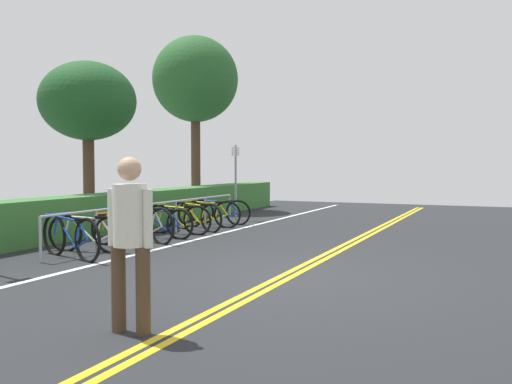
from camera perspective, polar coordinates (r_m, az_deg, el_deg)
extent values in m
cube|color=#232628|center=(8.31, 3.33, -8.53)|extent=(30.24, 12.68, 0.05)
cube|color=gold|center=(8.28, 3.85, -8.38)|extent=(27.22, 0.10, 0.00)
cube|color=gold|center=(8.33, 2.81, -8.30)|extent=(27.22, 0.10, 0.00)
cube|color=white|center=(9.84, -14.19, -6.65)|extent=(27.22, 0.12, 0.00)
cylinder|color=#9EA0A5|center=(9.89, -20.89, -4.52)|extent=(0.05, 0.05, 0.75)
cylinder|color=#9EA0A5|center=(10.91, -15.77, -3.76)|extent=(0.05, 0.05, 0.75)
cylinder|color=#9EA0A5|center=(11.99, -11.56, -3.11)|extent=(0.05, 0.05, 0.75)
cylinder|color=#9EA0A5|center=(13.13, -8.07, -2.56)|extent=(0.05, 0.05, 0.75)
cylinder|color=#9EA0A5|center=(14.31, -5.14, -2.09)|extent=(0.05, 0.05, 0.75)
cylinder|color=#9EA0A5|center=(15.53, -2.67, -1.69)|extent=(0.05, 0.05, 0.75)
cylinder|color=#9EA0A5|center=(12.52, -9.75, -1.12)|extent=(6.89, 0.04, 0.04)
torus|color=black|center=(10.65, -19.64, -4.09)|extent=(0.29, 0.74, 0.76)
torus|color=black|center=(9.72, -16.60, -4.71)|extent=(0.29, 0.74, 0.76)
cylinder|color=#1947B7|center=(10.29, -18.57, -3.82)|extent=(0.23, 0.60, 0.52)
cylinder|color=#1947B7|center=(10.20, -18.40, -2.58)|extent=(0.27, 0.71, 0.07)
cylinder|color=#1947B7|center=(9.97, -17.53, -4.12)|extent=(0.09, 0.18, 0.47)
cylinder|color=#1947B7|center=(9.89, -17.17, -5.05)|extent=(0.16, 0.39, 0.19)
cylinder|color=#1947B7|center=(9.80, -16.98, -3.76)|extent=(0.12, 0.26, 0.32)
cylinder|color=#1947B7|center=(10.59, -19.52, -3.22)|extent=(0.08, 0.15, 0.35)
cube|color=black|center=(9.88, -17.35, -2.66)|extent=(0.14, 0.21, 0.05)
cylinder|color=#1947B7|center=(10.52, -19.40, -2.06)|extent=(0.45, 0.17, 0.03)
torus|color=black|center=(11.09, -18.65, -3.94)|extent=(0.17, 0.71, 0.71)
torus|color=black|center=(10.60, -14.34, -4.19)|extent=(0.17, 0.71, 0.71)
cylinder|color=white|center=(10.89, -17.09, -3.60)|extent=(0.12, 0.55, 0.49)
cylinder|color=white|center=(10.83, -16.83, -2.50)|extent=(0.14, 0.65, 0.07)
cylinder|color=white|center=(10.72, -15.62, -3.77)|extent=(0.06, 0.16, 0.44)
cylinder|color=white|center=(10.69, -15.12, -4.54)|extent=(0.09, 0.35, 0.18)
cylinder|color=white|center=(10.63, -14.85, -3.41)|extent=(0.07, 0.24, 0.30)
cylinder|color=white|center=(11.04, -18.46, -3.15)|extent=(0.06, 0.13, 0.32)
cube|color=black|center=(10.67, -15.35, -2.49)|extent=(0.11, 0.21, 0.05)
cylinder|color=white|center=(11.00, -18.27, -2.09)|extent=(0.46, 0.10, 0.03)
torus|color=black|center=(11.68, -15.19, -3.67)|extent=(0.16, 0.66, 0.66)
torus|color=black|center=(10.98, -11.86, -4.05)|extent=(0.16, 0.66, 0.66)
cylinder|color=orange|center=(11.41, -13.99, -3.43)|extent=(0.13, 0.55, 0.45)
cylinder|color=orange|center=(11.34, -13.79, -2.47)|extent=(0.14, 0.65, 0.07)
cylinder|color=orange|center=(11.17, -12.85, -3.63)|extent=(0.06, 0.16, 0.40)
cylinder|color=orange|center=(11.11, -12.47, -4.33)|extent=(0.09, 0.35, 0.17)
cylinder|color=orange|center=(11.05, -12.25, -3.34)|extent=(0.08, 0.24, 0.28)
cylinder|color=orange|center=(11.63, -15.04, -2.99)|extent=(0.06, 0.13, 0.30)
cube|color=black|center=(11.10, -12.64, -2.49)|extent=(0.11, 0.21, 0.05)
cylinder|color=orange|center=(11.58, -14.89, -2.05)|extent=(0.46, 0.10, 0.03)
torus|color=black|center=(12.33, -12.41, -3.04)|extent=(0.30, 0.75, 0.77)
torus|color=black|center=(11.50, -9.47, -3.43)|extent=(0.30, 0.75, 0.77)
cylinder|color=silver|center=(12.00, -11.36, -2.75)|extent=(0.22, 0.57, 0.53)
cylinder|color=silver|center=(11.93, -11.18, -1.66)|extent=(0.26, 0.68, 0.07)
cylinder|color=silver|center=(11.73, -10.35, -2.97)|extent=(0.09, 0.17, 0.48)
cylinder|color=silver|center=(11.65, -10.01, -3.75)|extent=(0.15, 0.37, 0.19)
cylinder|color=silver|center=(11.58, -9.82, -2.64)|extent=(0.12, 0.25, 0.33)
cylinder|color=silver|center=(12.27, -12.28, -2.26)|extent=(0.08, 0.14, 0.35)
cube|color=black|center=(11.65, -10.17, -1.71)|extent=(0.14, 0.22, 0.05)
cylinder|color=silver|center=(12.21, -12.16, -1.25)|extent=(0.44, 0.17, 0.03)
torus|color=black|center=(12.79, -11.53, -3.02)|extent=(0.07, 0.68, 0.68)
torus|color=black|center=(12.22, -7.67, -3.26)|extent=(0.07, 0.68, 0.68)
cylinder|color=#1947B7|center=(12.56, -10.13, -2.75)|extent=(0.05, 0.58, 0.47)
cylinder|color=#1947B7|center=(12.51, -9.89, -1.84)|extent=(0.05, 0.70, 0.07)
cylinder|color=#1947B7|center=(12.37, -8.81, -2.90)|extent=(0.04, 0.17, 0.42)
cylinder|color=#1947B7|center=(12.32, -8.37, -3.54)|extent=(0.04, 0.37, 0.17)
cylinder|color=#1947B7|center=(12.26, -8.12, -2.62)|extent=(0.04, 0.25, 0.29)
cylinder|color=#1947B7|center=(12.75, -11.36, -2.36)|extent=(0.04, 0.14, 0.31)
cube|color=black|center=(12.31, -8.56, -1.84)|extent=(0.08, 0.20, 0.05)
cylinder|color=#1947B7|center=(12.70, -11.18, -1.48)|extent=(0.46, 0.04, 0.03)
torus|color=black|center=(13.32, -9.73, -2.72)|extent=(0.12, 0.70, 0.70)
torus|color=black|center=(12.89, -5.93, -2.88)|extent=(0.12, 0.70, 0.70)
cylinder|color=yellow|center=(13.15, -8.34, -2.43)|extent=(0.09, 0.56, 0.48)
cylinder|color=yellow|center=(13.10, -8.10, -1.52)|extent=(0.10, 0.66, 0.07)
cylinder|color=yellow|center=(13.00, -7.04, -2.55)|extent=(0.05, 0.16, 0.43)
cylinder|color=yellow|center=(12.97, -6.61, -3.17)|extent=(0.07, 0.36, 0.18)
cylinder|color=yellow|center=(12.92, -6.36, -2.25)|extent=(0.06, 0.24, 0.30)
cylinder|color=yellow|center=(13.29, -9.55, -2.07)|extent=(0.05, 0.13, 0.32)
cube|color=black|center=(12.95, -6.80, -1.50)|extent=(0.10, 0.21, 0.05)
cylinder|color=yellow|center=(13.25, -9.38, -1.20)|extent=(0.46, 0.07, 0.03)
torus|color=black|center=(14.07, -7.49, -2.38)|extent=(0.26, 0.70, 0.71)
torus|color=black|center=(13.31, -4.52, -2.67)|extent=(0.26, 0.70, 0.71)
cylinder|color=yellow|center=(13.77, -6.42, -2.15)|extent=(0.21, 0.58, 0.49)
cylinder|color=yellow|center=(13.71, -6.23, -1.28)|extent=(0.24, 0.69, 0.07)
cylinder|color=yellow|center=(13.52, -5.40, -2.31)|extent=(0.08, 0.17, 0.44)
cylinder|color=yellow|center=(13.45, -5.06, -2.93)|extent=(0.15, 0.37, 0.18)
cylinder|color=yellow|center=(13.38, -4.86, -2.04)|extent=(0.11, 0.26, 0.30)
cylinder|color=yellow|center=(14.02, -7.35, -1.76)|extent=(0.08, 0.14, 0.32)
cube|color=black|center=(13.45, -5.21, -1.29)|extent=(0.14, 0.21, 0.05)
cylinder|color=yellow|center=(13.96, -7.22, -0.93)|extent=(0.45, 0.16, 0.03)
torus|color=black|center=(14.53, -6.56, -2.20)|extent=(0.20, 0.71, 0.71)
torus|color=black|center=(14.26, -2.90, -2.29)|extent=(0.20, 0.71, 0.71)
cylinder|color=yellow|center=(14.42, -5.21, -1.91)|extent=(0.15, 0.55, 0.49)
cylinder|color=yellow|center=(14.38, -4.97, -1.07)|extent=(0.17, 0.65, 0.07)
cylinder|color=yellow|center=(14.33, -3.96, -2.00)|extent=(0.07, 0.16, 0.44)
cylinder|color=yellow|center=(14.31, -3.55, -2.57)|extent=(0.11, 0.35, 0.18)
cylinder|color=yellow|center=(14.28, -3.32, -1.72)|extent=(0.08, 0.24, 0.30)
cylinder|color=yellow|center=(14.51, -6.38, -1.59)|extent=(0.06, 0.13, 0.32)
cube|color=black|center=(14.29, -3.72, -1.03)|extent=(0.12, 0.21, 0.05)
cylinder|color=yellow|center=(14.48, -6.21, -0.79)|extent=(0.46, 0.12, 0.03)
torus|color=black|center=(15.22, -5.48, -2.01)|extent=(0.17, 0.69, 0.69)
torus|color=black|center=(14.91, -1.81, -2.10)|extent=(0.17, 0.69, 0.69)
cylinder|color=#1947B7|center=(15.09, -4.12, -1.75)|extent=(0.13, 0.58, 0.47)
cylinder|color=#1947B7|center=(15.05, -3.89, -0.97)|extent=(0.15, 0.69, 0.07)
cylinder|color=#1947B7|center=(14.98, -2.87, -1.84)|extent=(0.06, 0.17, 0.42)
cylinder|color=#1947B7|center=(14.96, -2.46, -2.36)|extent=(0.10, 0.37, 0.18)
cylinder|color=#1947B7|center=(14.93, -2.22, -1.58)|extent=(0.08, 0.25, 0.29)
cylinder|color=#1947B7|center=(15.19, -5.30, -1.45)|extent=(0.06, 0.14, 0.31)
cube|color=black|center=(14.95, -2.63, -0.94)|extent=(0.11, 0.21, 0.05)
cylinder|color=#1947B7|center=(15.16, -5.12, -0.70)|extent=(0.46, 0.10, 0.03)
cylinder|color=#4C3826|center=(5.53, -11.29, -9.75)|extent=(0.14, 0.14, 0.84)
cylinder|color=#4C3826|center=(5.68, -13.67, -9.43)|extent=(0.14, 0.14, 0.84)
cylinder|color=silver|center=(5.49, -12.58, -2.30)|extent=(0.32, 0.32, 0.59)
sphere|color=tan|center=(5.47, -12.63, 2.29)|extent=(0.23, 0.23, 0.23)
cylinder|color=silver|center=(5.38, -10.82, -2.65)|extent=(0.09, 0.09, 0.55)
cylinder|color=silver|center=(5.61, -14.25, -2.47)|extent=(0.09, 0.09, 0.55)
cylinder|color=gray|center=(16.08, -2.06, 0.94)|extent=(0.06, 0.06, 2.13)
cube|color=white|center=(16.07, -2.07, 4.09)|extent=(0.36, 0.07, 0.24)
cube|color=#387533|center=(14.75, -12.04, -1.70)|extent=(15.89, 0.85, 0.90)
cylinder|color=#473323|center=(14.93, -16.47, 0.98)|extent=(0.29, 0.29, 2.30)
ellipsoid|color=#1C4C21|center=(15.00, -16.58, 8.78)|extent=(2.41, 2.41, 1.98)
cylinder|color=#473323|center=(19.73, -6.08, 2.83)|extent=(0.32, 0.32, 3.19)
ellipsoid|color=#235626|center=(19.94, -6.13, 11.23)|extent=(2.94, 2.94, 2.94)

